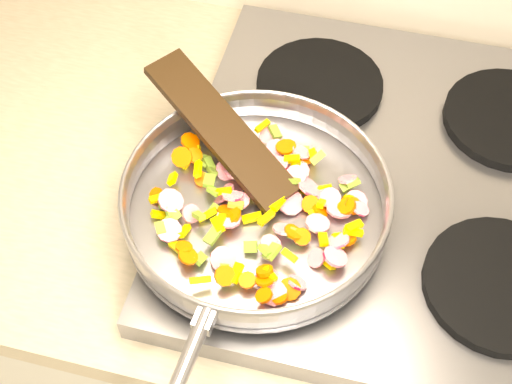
# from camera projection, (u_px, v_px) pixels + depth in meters

# --- Properties ---
(cooktop) EXTENTS (0.60, 0.60, 0.04)m
(cooktop) POSITION_uv_depth(u_px,v_px,m) (397.00, 187.00, 0.99)
(cooktop) COLOR #939399
(cooktop) RESTS_ON counter_top
(grate_fl) EXTENTS (0.19, 0.19, 0.02)m
(grate_fl) POSITION_uv_depth(u_px,v_px,m) (277.00, 238.00, 0.91)
(grate_fl) COLOR black
(grate_fl) RESTS_ON cooktop
(grate_fr) EXTENTS (0.19, 0.19, 0.02)m
(grate_fr) POSITION_uv_depth(u_px,v_px,m) (500.00, 285.00, 0.87)
(grate_fr) COLOR black
(grate_fr) RESTS_ON cooktop
(grate_bl) EXTENTS (0.19, 0.19, 0.02)m
(grate_bl) POSITION_uv_depth(u_px,v_px,m) (320.00, 85.00, 1.07)
(grate_bl) COLOR black
(grate_bl) RESTS_ON cooktop
(grate_br) EXTENTS (0.19, 0.19, 0.02)m
(grate_br) POSITION_uv_depth(u_px,v_px,m) (510.00, 119.00, 1.03)
(grate_br) COLOR black
(grate_br) RESTS_ON cooktop
(saute_pan) EXTENTS (0.38, 0.55, 0.05)m
(saute_pan) POSITION_uv_depth(u_px,v_px,m) (255.00, 201.00, 0.90)
(saute_pan) COLOR #9E9EA5
(saute_pan) RESTS_ON grate_fl
(vegetable_heap) EXTENTS (0.29, 0.29, 0.05)m
(vegetable_heap) POSITION_uv_depth(u_px,v_px,m) (263.00, 203.00, 0.91)
(vegetable_heap) COLOR #FD5C00
(vegetable_heap) RESTS_ON saute_pan
(wooden_spatula) EXTENTS (0.24, 0.20, 0.07)m
(wooden_spatula) POSITION_uv_depth(u_px,v_px,m) (220.00, 128.00, 0.94)
(wooden_spatula) COLOR black
(wooden_spatula) RESTS_ON saute_pan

